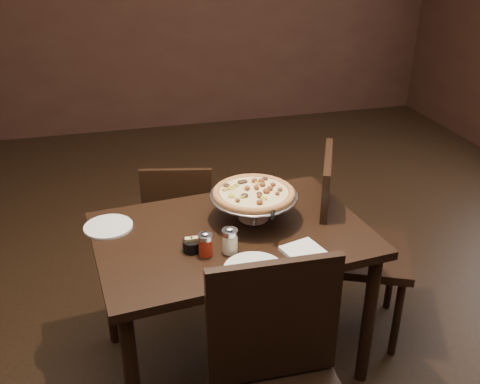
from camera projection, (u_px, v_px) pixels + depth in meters
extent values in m
cube|color=black|center=(242.00, 348.00, 2.81)|extent=(6.00, 7.00, 0.02)
cube|color=black|center=(232.00, 235.00, 2.40)|extent=(1.28, 0.91, 0.04)
cylinder|color=black|center=(133.00, 383.00, 2.12)|extent=(0.06, 0.06, 0.71)
cylinder|color=black|center=(368.00, 320.00, 2.45)|extent=(0.06, 0.06, 0.71)
cylinder|color=black|center=(109.00, 285.00, 2.69)|extent=(0.06, 0.06, 0.71)
cylinder|color=black|center=(303.00, 245.00, 3.02)|extent=(0.06, 0.06, 0.71)
cylinder|color=#B5B6BC|center=(253.00, 219.00, 2.49)|extent=(0.14, 0.14, 0.01)
cylinder|color=#B5B6BC|center=(254.00, 208.00, 2.46)|extent=(0.03, 0.03, 0.11)
cylinder|color=#B5B6BC|center=(254.00, 197.00, 2.43)|extent=(0.10, 0.10, 0.01)
cylinder|color=#959499|center=(254.00, 195.00, 2.43)|extent=(0.40, 0.40, 0.01)
torus|color=#959499|center=(254.00, 195.00, 2.43)|extent=(0.41, 0.41, 0.01)
cylinder|color=brown|center=(254.00, 194.00, 2.43)|extent=(0.37, 0.37, 0.01)
torus|color=brown|center=(254.00, 193.00, 2.43)|extent=(0.38, 0.38, 0.03)
cylinder|color=tan|center=(254.00, 192.00, 2.42)|extent=(0.31, 0.31, 0.01)
cylinder|color=beige|center=(230.00, 243.00, 2.23)|extent=(0.06, 0.06, 0.08)
cylinder|color=#B5B6BC|center=(230.00, 232.00, 2.20)|extent=(0.07, 0.07, 0.02)
ellipsoid|color=#B5B6BC|center=(230.00, 229.00, 2.19)|extent=(0.04, 0.04, 0.01)
cylinder|color=maroon|center=(206.00, 247.00, 2.21)|extent=(0.06, 0.06, 0.08)
cylinder|color=#B5B6BC|center=(205.00, 237.00, 2.19)|extent=(0.06, 0.06, 0.02)
ellipsoid|color=#B5B6BC|center=(205.00, 234.00, 2.18)|extent=(0.03, 0.03, 0.01)
cylinder|color=black|center=(192.00, 245.00, 2.24)|extent=(0.08, 0.08, 0.05)
cube|color=tan|center=(189.00, 243.00, 2.24)|extent=(0.03, 0.03, 0.05)
cube|color=tan|center=(195.00, 243.00, 2.24)|extent=(0.03, 0.03, 0.05)
cube|color=silver|center=(304.00, 252.00, 2.23)|extent=(0.19, 0.19, 0.02)
cylinder|color=silver|center=(108.00, 227.00, 2.42)|extent=(0.22, 0.22, 0.01)
cylinder|color=silver|center=(254.00, 269.00, 2.12)|extent=(0.24, 0.24, 0.01)
cone|color=#B5B6BC|center=(273.00, 212.00, 2.28)|extent=(0.15, 0.15, 0.00)
cylinder|color=black|center=(273.00, 211.00, 2.28)|extent=(0.06, 0.12, 0.02)
cube|color=black|center=(181.00, 223.00, 3.17)|extent=(0.46, 0.46, 0.04)
cube|color=black|center=(177.00, 203.00, 2.91)|extent=(0.38, 0.11, 0.40)
cylinder|color=black|center=(209.00, 238.00, 3.41)|extent=(0.03, 0.03, 0.37)
cylinder|color=black|center=(160.00, 239.00, 3.40)|extent=(0.03, 0.03, 0.37)
cylinder|color=black|center=(208.00, 266.00, 3.13)|extent=(0.03, 0.03, 0.37)
cylinder|color=black|center=(155.00, 267.00, 3.12)|extent=(0.03, 0.03, 0.37)
cube|color=black|center=(274.00, 321.00, 1.84)|extent=(0.47, 0.05, 0.49)
cube|color=black|center=(362.00, 252.00, 2.74)|extent=(0.62, 0.62, 0.04)
cube|color=black|center=(325.00, 201.00, 2.65)|extent=(0.22, 0.44, 0.49)
cylinder|color=black|center=(397.00, 318.00, 2.66)|extent=(0.04, 0.04, 0.45)
cylinder|color=black|center=(391.00, 275.00, 2.99)|extent=(0.04, 0.04, 0.45)
cylinder|color=black|center=(320.00, 310.00, 2.72)|extent=(0.04, 0.04, 0.45)
cylinder|color=black|center=(323.00, 268.00, 3.05)|extent=(0.04, 0.04, 0.45)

